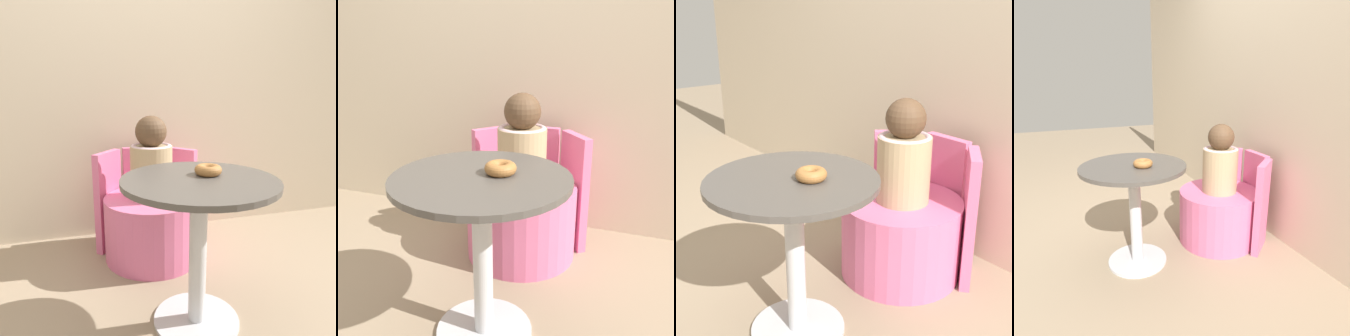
# 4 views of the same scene
# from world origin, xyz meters

# --- Properties ---
(ground_plane) EXTENTS (12.00, 12.00, 0.00)m
(ground_plane) POSITION_xyz_m (0.00, 0.00, 0.00)
(ground_plane) COLOR gray
(back_wall) EXTENTS (6.00, 0.06, 2.40)m
(back_wall) POSITION_xyz_m (0.00, 1.13, 1.20)
(back_wall) COLOR beige
(back_wall) RESTS_ON ground_plane
(round_table) EXTENTS (0.68, 0.68, 0.70)m
(round_table) POSITION_xyz_m (0.07, -0.01, 0.51)
(round_table) COLOR silver
(round_table) RESTS_ON ground_plane
(tub_chair) EXTENTS (0.61, 0.61, 0.41)m
(tub_chair) POSITION_xyz_m (0.02, 0.66, 0.20)
(tub_chair) COLOR #DB6693
(tub_chair) RESTS_ON ground_plane
(booth_backrest) EXTENTS (0.71, 0.26, 0.67)m
(booth_backrest) POSITION_xyz_m (0.02, 0.91, 0.34)
(booth_backrest) COLOR #DB6693
(booth_backrest) RESTS_ON ground_plane
(child_figure) EXTENTS (0.26, 0.26, 0.51)m
(child_figure) POSITION_xyz_m (0.02, 0.66, 0.64)
(child_figure) COLOR tan
(child_figure) RESTS_ON tub_chair
(donut) EXTENTS (0.12, 0.12, 0.05)m
(donut) POSITION_xyz_m (0.13, 0.03, 0.72)
(donut) COLOR #9E6633
(donut) RESTS_ON round_table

